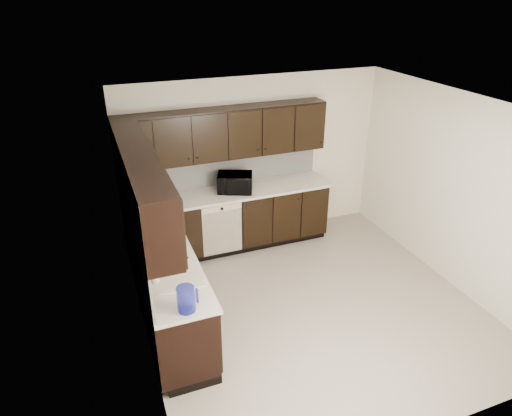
% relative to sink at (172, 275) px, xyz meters
% --- Properties ---
extents(floor, '(4.00, 4.00, 0.00)m').
position_rel_sink_xyz_m(floor, '(1.68, 0.01, -0.88)').
color(floor, '#A49787').
rests_on(floor, ground).
extents(ceiling, '(4.00, 4.00, 0.00)m').
position_rel_sink_xyz_m(ceiling, '(1.68, 0.01, 1.62)').
color(ceiling, white).
rests_on(ceiling, wall_back).
extents(wall_back, '(4.00, 0.02, 2.50)m').
position_rel_sink_xyz_m(wall_back, '(1.68, 2.01, 0.37)').
color(wall_back, beige).
rests_on(wall_back, floor).
extents(wall_left, '(0.02, 4.00, 2.50)m').
position_rel_sink_xyz_m(wall_left, '(-0.32, 0.01, 0.37)').
color(wall_left, beige).
rests_on(wall_left, floor).
extents(wall_right, '(0.02, 4.00, 2.50)m').
position_rel_sink_xyz_m(wall_right, '(3.68, 0.01, 0.37)').
color(wall_right, beige).
rests_on(wall_right, floor).
extents(wall_front, '(4.00, 0.02, 2.50)m').
position_rel_sink_xyz_m(wall_front, '(1.68, -1.99, 0.37)').
color(wall_front, beige).
rests_on(wall_front, floor).
extents(lower_cabinets, '(3.00, 2.80, 0.90)m').
position_rel_sink_xyz_m(lower_cabinets, '(0.67, 1.12, -0.47)').
color(lower_cabinets, black).
rests_on(lower_cabinets, floor).
extents(countertop, '(3.03, 2.83, 0.04)m').
position_rel_sink_xyz_m(countertop, '(0.67, 1.12, 0.04)').
color(countertop, beige).
rests_on(countertop, lower_cabinets).
extents(backsplash, '(3.00, 2.80, 0.48)m').
position_rel_sink_xyz_m(backsplash, '(0.46, 1.33, 0.30)').
color(backsplash, beige).
rests_on(backsplash, countertop).
extents(upper_cabinets, '(3.00, 2.80, 0.70)m').
position_rel_sink_xyz_m(upper_cabinets, '(0.58, 1.22, 0.89)').
color(upper_cabinets, black).
rests_on(upper_cabinets, wall_back).
extents(dishwasher, '(0.58, 0.04, 0.78)m').
position_rel_sink_xyz_m(dishwasher, '(0.98, 1.42, -0.33)').
color(dishwasher, beige).
rests_on(dishwasher, lower_cabinets).
extents(sink, '(0.54, 0.82, 0.42)m').
position_rel_sink_xyz_m(sink, '(0.00, 0.00, 0.00)').
color(sink, beige).
rests_on(sink, countertop).
extents(microwave, '(0.58, 0.49, 0.27)m').
position_rel_sink_xyz_m(microwave, '(1.27, 1.68, 0.19)').
color(microwave, black).
rests_on(microwave, countertop).
extents(soap_bottle_a, '(0.12, 0.12, 0.21)m').
position_rel_sink_xyz_m(soap_bottle_a, '(0.13, 0.17, 0.16)').
color(soap_bottle_a, gray).
rests_on(soap_bottle_a, countertop).
extents(soap_bottle_b, '(0.09, 0.09, 0.22)m').
position_rel_sink_xyz_m(soap_bottle_b, '(-0.19, -0.15, 0.17)').
color(soap_bottle_b, gray).
rests_on(soap_bottle_b, countertop).
extents(toaster_oven, '(0.43, 0.36, 0.24)m').
position_rel_sink_xyz_m(toaster_oven, '(0.11, 1.69, 0.18)').
color(toaster_oven, silver).
rests_on(toaster_oven, countertop).
extents(storage_bin, '(0.50, 0.37, 0.19)m').
position_rel_sink_xyz_m(storage_bin, '(0.02, 1.36, 0.16)').
color(storage_bin, white).
rests_on(storage_bin, countertop).
extents(blue_pitcher, '(0.22, 0.22, 0.25)m').
position_rel_sink_xyz_m(blue_pitcher, '(0.00, -0.69, 0.18)').
color(blue_pitcher, '#101793').
rests_on(blue_pitcher, countertop).
extents(teal_tumbler, '(0.10, 0.10, 0.19)m').
position_rel_sink_xyz_m(teal_tumbler, '(0.14, 0.90, 0.15)').
color(teal_tumbler, '#0C8584').
rests_on(teal_tumbler, countertop).
extents(paper_towel_roll, '(0.15, 0.15, 0.27)m').
position_rel_sink_xyz_m(paper_towel_roll, '(0.15, 1.25, 0.19)').
color(paper_towel_roll, white).
rests_on(paper_towel_roll, countertop).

